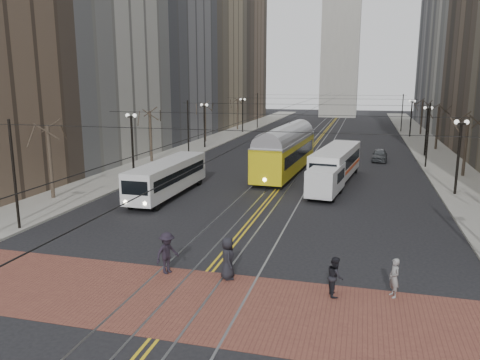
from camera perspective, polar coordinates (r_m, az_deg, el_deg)
The scene contains 22 objects.
ground at distance 23.10m, azimuth -2.95°, elevation -10.18°, with size 260.00×260.00×0.00m, color black.
sidewalk_left at distance 69.37m, azimuth -3.44°, elevation 4.76°, with size 5.00×140.00×0.15m, color gray.
sidewalk_right at distance 66.46m, azimuth 22.01°, elevation 3.60°, with size 5.00×140.00×0.15m, color gray.
crosswalk_band at distance 19.66m, azimuth -6.62°, elevation -14.36°, with size 25.00×6.00×0.01m, color brown.
streetcar_rails at distance 66.26m, azimuth 9.02°, elevation 4.24°, with size 4.80×130.00×0.02m, color gray.
centre_lines at distance 66.26m, azimuth 9.02°, elevation 4.24°, with size 0.42×130.00×0.01m, color gold.
building_left_mid at distance 74.19m, azimuth -11.48°, elevation 18.12°, with size 16.00×20.00×34.00m, color slate.
building_left_far at distance 111.68m, azimuth -2.04°, elevation 17.72°, with size 16.00×20.00×40.00m, color brown.
building_right_far at distance 108.62m, azimuth 25.95°, elevation 16.74°, with size 16.00×20.00×40.00m, color slate.
lamp_posts at distance 49.90m, azimuth 7.16°, elevation 5.05°, with size 27.60×57.20×5.60m.
street_trees at distance 56.31m, azimuth 8.06°, elevation 5.80°, with size 31.68×53.28×5.60m.
trolley_wires at distance 55.80m, azimuth 8.04°, elevation 6.75°, with size 25.96×120.00×6.60m.
transit_bus at distance 36.43m, azimuth -8.77°, elevation 0.15°, with size 2.24×10.77×2.69m, color silver.
streetcar at distance 44.97m, azimuth 5.58°, elevation 3.04°, with size 2.82×15.18×3.58m, color gold.
rear_bus at distance 42.05m, azimuth 11.63°, elevation 1.83°, with size 2.50×11.49×3.00m, color silver.
cargo_van at distance 36.31m, azimuth 10.40°, elevation -0.21°, with size 2.05×5.33×2.36m, color silver.
sedan_grey at distance 54.29m, azimuth 16.66°, elevation 2.93°, with size 1.60×3.97×1.35m, color #404448.
sedan_silver at distance 58.99m, azimuth 12.20°, elevation 3.96°, with size 1.69×4.85×1.60m, color #929399.
pedestrian_a at distance 21.12m, azimuth -1.52°, elevation -9.50°, with size 0.94×0.61×1.92m, color black.
pedestrian_b at distance 20.48m, azimuth 18.28°, elevation -11.26°, with size 0.60×0.39×1.64m, color gray.
pedestrian_c at distance 19.99m, azimuth 11.52°, elevation -11.43°, with size 0.81×0.63×1.67m, color black.
pedestrian_d at distance 21.94m, azimuth -8.88°, elevation -8.77°, with size 1.26×0.73×1.95m, color black.
Camera 1 is at (6.61, -20.36, 8.68)m, focal length 35.00 mm.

